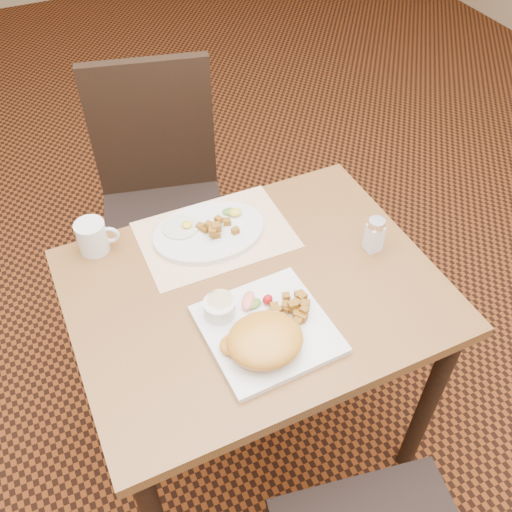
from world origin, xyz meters
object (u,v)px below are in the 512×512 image
at_px(chair_far, 161,190).
at_px(salt_shaker, 375,234).
at_px(plate_square, 267,329).
at_px(coffee_mug, 93,237).
at_px(plate_oval, 209,232).
at_px(table, 255,315).

bearing_deg(chair_far, salt_shaker, 130.58).
height_order(plate_square, coffee_mug, coffee_mug).
xyz_separation_m(chair_far, salt_shaker, (0.37, -0.72, 0.26)).
distance_m(chair_far, plate_square, 0.88).
bearing_deg(coffee_mug, chair_far, 55.13).
distance_m(plate_square, plate_oval, 0.36).
distance_m(table, coffee_mug, 0.47).
relative_size(plate_square, salt_shaker, 2.80).
bearing_deg(salt_shaker, plate_oval, 148.13).
bearing_deg(coffee_mug, plate_square, -56.02).
height_order(table, chair_far, chair_far).
bearing_deg(salt_shaker, chair_far, 116.97).
xyz_separation_m(plate_square, coffee_mug, (-0.29, 0.43, 0.04)).
bearing_deg(plate_square, chair_far, 90.04).
bearing_deg(table, salt_shaker, -1.24).
height_order(chair_far, plate_square, chair_far).
xyz_separation_m(table, coffee_mug, (-0.32, 0.30, 0.15)).
xyz_separation_m(plate_oval, salt_shaker, (0.37, -0.23, 0.04)).
height_order(chair_far, salt_shaker, chair_far).
height_order(table, plate_oval, plate_oval).
distance_m(table, chair_far, 0.73).
bearing_deg(plate_oval, coffee_mug, 165.28).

